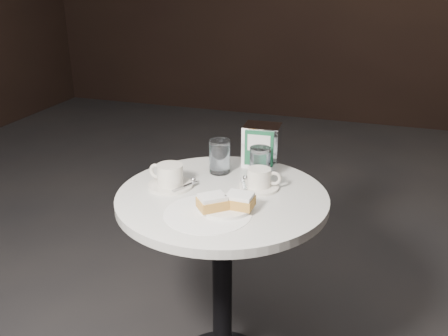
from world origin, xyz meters
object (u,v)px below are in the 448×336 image
(coffee_cup_right, at_px, (259,180))
(water_glass_right, at_px, (260,164))
(beignet_plate, at_px, (226,204))
(water_glass_left, at_px, (220,157))
(cafe_table, at_px, (222,246))
(napkin_dispenser, at_px, (262,145))
(coffee_cup_left, at_px, (170,177))

(coffee_cup_right, xyz_separation_m, water_glass_right, (-0.02, 0.08, 0.03))
(beignet_plate, height_order, water_glass_left, water_glass_left)
(cafe_table, height_order, napkin_dispenser, napkin_dispenser)
(water_glass_left, relative_size, water_glass_right, 1.05)
(water_glass_right, bearing_deg, napkin_dispenser, 101.89)
(water_glass_left, bearing_deg, coffee_cup_right, -28.34)
(water_glass_right, bearing_deg, cafe_table, -118.26)
(cafe_table, xyz_separation_m, napkin_dispenser, (0.06, 0.30, 0.28))
(cafe_table, distance_m, coffee_cup_right, 0.26)
(water_glass_right, bearing_deg, water_glass_left, 173.94)
(water_glass_right, distance_m, napkin_dispenser, 0.14)
(beignet_plate, xyz_separation_m, water_glass_left, (-0.11, 0.28, 0.04))
(water_glass_left, xyz_separation_m, napkin_dispenser, (0.13, 0.12, 0.02))
(beignet_plate, distance_m, water_glass_left, 0.31)
(cafe_table, distance_m, napkin_dispenser, 0.41)
(coffee_cup_right, bearing_deg, coffee_cup_left, -173.28)
(coffee_cup_left, distance_m, water_glass_right, 0.32)
(cafe_table, xyz_separation_m, beignet_plate, (0.05, -0.11, 0.22))
(cafe_table, height_order, coffee_cup_left, coffee_cup_left)
(cafe_table, xyz_separation_m, coffee_cup_left, (-0.19, 0.00, 0.23))
(cafe_table, relative_size, beignet_plate, 3.37)
(coffee_cup_left, xyz_separation_m, water_glass_left, (0.12, 0.17, 0.03))
(coffee_cup_left, bearing_deg, water_glass_right, 40.46)
(beignet_plate, height_order, water_glass_right, water_glass_right)
(coffee_cup_left, bearing_deg, cafe_table, 9.80)
(coffee_cup_left, height_order, water_glass_right, water_glass_right)
(coffee_cup_right, relative_size, napkin_dispenser, 1.00)
(coffee_cup_left, bearing_deg, beignet_plate, -14.35)
(water_glass_right, bearing_deg, coffee_cup_left, -150.05)
(beignet_plate, xyz_separation_m, napkin_dispenser, (0.01, 0.40, 0.06))
(cafe_table, distance_m, coffee_cup_left, 0.30)
(coffee_cup_right, height_order, water_glass_right, water_glass_right)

